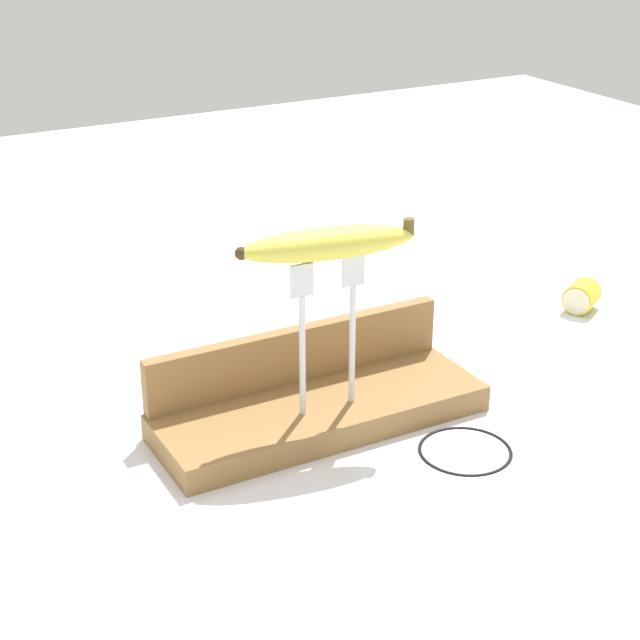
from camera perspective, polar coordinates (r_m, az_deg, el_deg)
The scene contains 7 objects.
ground_plane at distance 1.20m, azimuth 0.00°, elevation -5.72°, with size 3.00×3.00×0.00m, color silver.
wooden_board at distance 1.19m, azimuth 0.00°, elevation -5.07°, with size 0.38×0.13×0.03m, color olive.
board_backstop at distance 1.21m, azimuth -1.30°, elevation -1.89°, with size 0.37×0.02×0.07m, color olive.
fork_stand_center at distance 1.12m, azimuth 0.42°, elevation -0.02°, with size 0.09×0.01×0.18m.
banana_raised_center at distance 1.09m, azimuth 0.43°, elevation 4.19°, with size 0.20×0.08×0.04m.
banana_chunk_far at distance 1.53m, azimuth 14.10°, elevation 1.26°, with size 0.06×0.06×0.04m.
wire_coil at distance 1.16m, azimuth 7.94°, elevation -7.03°, with size 0.10×0.10×0.00m, color black.
Camera 1 is at (-0.50, -0.91, 0.60)m, focal length 58.55 mm.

